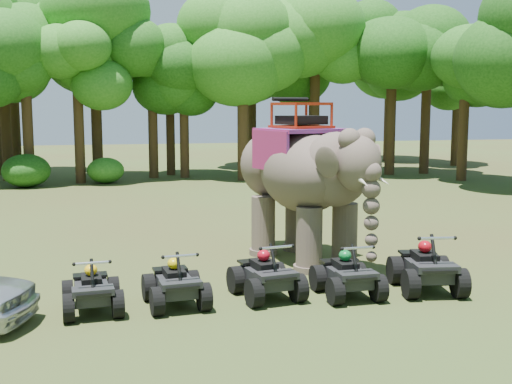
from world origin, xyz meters
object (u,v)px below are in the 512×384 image
atv_0 (92,284)px  atv_4 (427,261)px  atv_2 (266,269)px  elephant (303,180)px  atv_1 (175,277)px  atv_3 (347,269)px

atv_0 → atv_4: (7.10, -0.11, 0.10)m
atv_0 → atv_2: (3.56, 0.18, 0.04)m
elephant → atv_2: elephant is taller
elephant → atv_1: (-3.64, -3.14, -1.52)m
atv_2 → atv_4: 3.55m
atv_0 → atv_3: atv_3 is taller
atv_4 → atv_3: bearing=-170.9°
elephant → atv_0: 6.36m
atv_0 → atv_1: 1.64m
atv_0 → atv_2: atv_2 is taller
atv_0 → atv_1: (1.64, 0.06, 0.02)m
atv_0 → atv_1: atv_1 is taller
atv_3 → atv_2: bearing=168.4°
elephant → atv_4: elephant is taller
elephant → atv_4: size_ratio=2.79×
elephant → atv_3: bearing=-108.7°
atv_1 → atv_2: (1.92, 0.13, 0.03)m
elephant → atv_0: elephant is taller
atv_1 → atv_4: (5.46, -0.17, 0.08)m
atv_1 → elephant: bearing=35.2°
elephant → atv_2: size_ratio=3.02×
atv_2 → atv_1: bearing=174.6°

